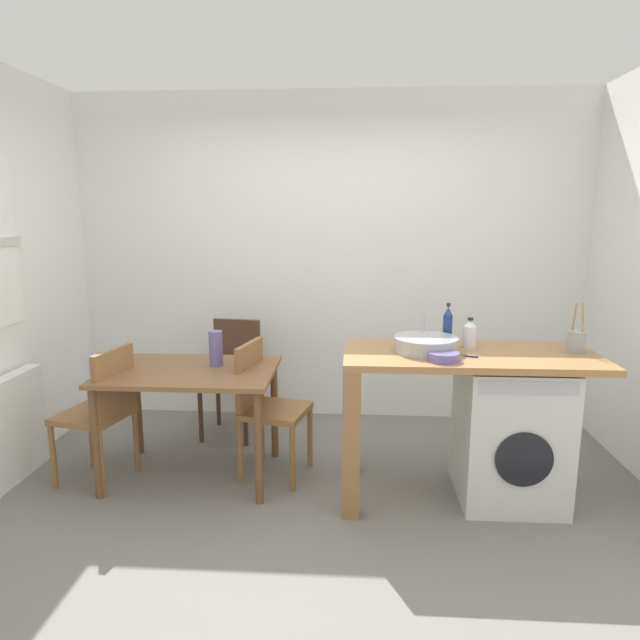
{
  "coord_description": "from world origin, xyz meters",
  "views": [
    {
      "loc": [
        0.2,
        -2.89,
        1.74
      ],
      "look_at": [
        -0.0,
        0.45,
        1.09
      ],
      "focal_mm": 30.94,
      "sensor_mm": 36.0,
      "label": 1
    }
  ],
  "objects_px": {
    "chair_person_seat": "(102,408)",
    "vase": "(216,348)",
    "utensil_crock": "(576,341)",
    "washing_machine": "(510,431)",
    "chair_opposite": "(265,401)",
    "bottle_squat_brown": "(470,334)",
    "chair_spare_by_wall": "(233,370)",
    "bottle_tall_green": "(448,326)",
    "dining_table": "(190,384)",
    "mixing_bowl": "(443,356)"
  },
  "relations": [
    {
      "from": "dining_table",
      "to": "washing_machine",
      "type": "xyz_separation_m",
      "value": [
        2.02,
        -0.15,
        -0.21
      ]
    },
    {
      "from": "mixing_bowl",
      "to": "utensil_crock",
      "type": "height_order",
      "value": "utensil_crock"
    },
    {
      "from": "washing_machine",
      "to": "bottle_tall_green",
      "type": "xyz_separation_m",
      "value": [
        -0.37,
        0.19,
        0.61
      ]
    },
    {
      "from": "bottle_tall_green",
      "to": "utensil_crock",
      "type": "xyz_separation_m",
      "value": [
        0.74,
        -0.13,
        -0.05
      ]
    },
    {
      "from": "chair_opposite",
      "to": "utensil_crock",
      "type": "height_order",
      "value": "utensil_crock"
    },
    {
      "from": "bottle_squat_brown",
      "to": "mixing_bowl",
      "type": "distance_m",
      "value": 0.39
    },
    {
      "from": "bottle_tall_green",
      "to": "utensil_crock",
      "type": "height_order",
      "value": "utensil_crock"
    },
    {
      "from": "chair_spare_by_wall",
      "to": "chair_person_seat",
      "type": "bearing_deg",
      "value": 61.27
    },
    {
      "from": "chair_spare_by_wall",
      "to": "bottle_squat_brown",
      "type": "xyz_separation_m",
      "value": [
        1.66,
        -0.8,
        0.5
      ]
    },
    {
      "from": "dining_table",
      "to": "chair_opposite",
      "type": "bearing_deg",
      "value": 8.0
    },
    {
      "from": "chair_person_seat",
      "to": "bottle_squat_brown",
      "type": "bearing_deg",
      "value": -74.83
    },
    {
      "from": "bottle_tall_green",
      "to": "vase",
      "type": "xyz_separation_m",
      "value": [
        -1.5,
        0.07,
        -0.18
      ]
    },
    {
      "from": "dining_table",
      "to": "washing_machine",
      "type": "bearing_deg",
      "value": -4.38
    },
    {
      "from": "chair_opposite",
      "to": "mixing_bowl",
      "type": "bearing_deg",
      "value": 82.2
    },
    {
      "from": "chair_person_seat",
      "to": "bottle_squat_brown",
      "type": "relative_size",
      "value": 4.82
    },
    {
      "from": "chair_person_seat",
      "to": "washing_machine",
      "type": "distance_m",
      "value": 2.56
    },
    {
      "from": "bottle_tall_green",
      "to": "bottle_squat_brown",
      "type": "distance_m",
      "value": 0.14
    },
    {
      "from": "dining_table",
      "to": "vase",
      "type": "xyz_separation_m",
      "value": [
        0.15,
        0.1,
        0.21
      ]
    },
    {
      "from": "chair_person_seat",
      "to": "vase",
      "type": "relative_size",
      "value": 3.85
    },
    {
      "from": "chair_spare_by_wall",
      "to": "utensil_crock",
      "type": "bearing_deg",
      "value": 166.64
    },
    {
      "from": "chair_person_seat",
      "to": "washing_machine",
      "type": "relative_size",
      "value": 1.05
    },
    {
      "from": "dining_table",
      "to": "vase",
      "type": "distance_m",
      "value": 0.28
    },
    {
      "from": "utensil_crock",
      "to": "chair_opposite",
      "type": "bearing_deg",
      "value": 174.92
    },
    {
      "from": "washing_machine",
      "to": "vase",
      "type": "xyz_separation_m",
      "value": [
        -1.87,
        0.25,
        0.43
      ]
    },
    {
      "from": "bottle_squat_brown",
      "to": "utensil_crock",
      "type": "distance_m",
      "value": 0.62
    },
    {
      "from": "bottle_tall_green",
      "to": "dining_table",
      "type": "bearing_deg",
      "value": -178.88
    },
    {
      "from": "washing_machine",
      "to": "mixing_bowl",
      "type": "distance_m",
      "value": 0.71
    },
    {
      "from": "chair_opposite",
      "to": "mixing_bowl",
      "type": "height_order",
      "value": "mixing_bowl"
    },
    {
      "from": "utensil_crock",
      "to": "bottle_tall_green",
      "type": "bearing_deg",
      "value": 169.69
    },
    {
      "from": "vase",
      "to": "utensil_crock",
      "type": "bearing_deg",
      "value": -5.17
    },
    {
      "from": "washing_machine",
      "to": "chair_opposite",
      "type": "bearing_deg",
      "value": 171.8
    },
    {
      "from": "chair_person_seat",
      "to": "chair_opposite",
      "type": "bearing_deg",
      "value": -66.91
    },
    {
      "from": "bottle_squat_brown",
      "to": "bottle_tall_green",
      "type": "bearing_deg",
      "value": 155.64
    },
    {
      "from": "washing_machine",
      "to": "mixing_bowl",
      "type": "relative_size",
      "value": 4.81
    },
    {
      "from": "bottle_tall_green",
      "to": "vase",
      "type": "height_order",
      "value": "bottle_tall_green"
    },
    {
      "from": "chair_spare_by_wall",
      "to": "bottle_tall_green",
      "type": "distance_m",
      "value": 1.79
    },
    {
      "from": "bottle_tall_green",
      "to": "mixing_bowl",
      "type": "height_order",
      "value": "bottle_tall_green"
    },
    {
      "from": "chair_person_seat",
      "to": "utensil_crock",
      "type": "xyz_separation_m",
      "value": [
        2.93,
        0.01,
        0.48
      ]
    },
    {
      "from": "bottle_tall_green",
      "to": "utensil_crock",
      "type": "bearing_deg",
      "value": -10.31
    },
    {
      "from": "chair_person_seat",
      "to": "vase",
      "type": "bearing_deg",
      "value": -59.82
    },
    {
      "from": "chair_spare_by_wall",
      "to": "mixing_bowl",
      "type": "relative_size",
      "value": 5.03
    },
    {
      "from": "bottle_squat_brown",
      "to": "chair_opposite",
      "type": "bearing_deg",
      "value": 175.91
    },
    {
      "from": "dining_table",
      "to": "mixing_bowl",
      "type": "distance_m",
      "value": 1.63
    },
    {
      "from": "chair_spare_by_wall",
      "to": "utensil_crock",
      "type": "height_order",
      "value": "utensil_crock"
    },
    {
      "from": "chair_opposite",
      "to": "chair_spare_by_wall",
      "type": "bearing_deg",
      "value": -139.22
    },
    {
      "from": "washing_machine",
      "to": "bottle_squat_brown",
      "type": "relative_size",
      "value": 4.61
    },
    {
      "from": "chair_opposite",
      "to": "bottle_tall_green",
      "type": "distance_m",
      "value": 1.28
    },
    {
      "from": "bottle_squat_brown",
      "to": "dining_table",
      "type": "bearing_deg",
      "value": 179.18
    },
    {
      "from": "bottle_tall_green",
      "to": "bottle_squat_brown",
      "type": "height_order",
      "value": "bottle_tall_green"
    },
    {
      "from": "chair_opposite",
      "to": "bottle_tall_green",
      "type": "xyz_separation_m",
      "value": [
        1.17,
        -0.04,
        0.53
      ]
    }
  ]
}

